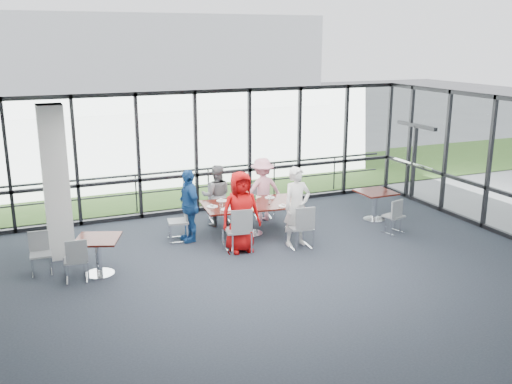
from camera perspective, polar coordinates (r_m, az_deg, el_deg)
name	(u,v)px	position (r m, az deg, el deg)	size (l,w,h in m)	color
floor	(277,283)	(10.89, 2.07, -9.08)	(12.00, 10.00, 0.02)	#1F262E
ceiling	(278,113)	(10.02, 2.24, 7.92)	(12.00, 10.00, 0.04)	silver
wall_front	(482,324)	(6.47, 21.64, -12.14)	(12.00, 0.10, 3.20)	silver
curtain_wall_back	(196,152)	(14.89, -6.02, 3.98)	(12.00, 0.10, 3.20)	white
exit_door	(414,163)	(16.69, 15.50, 2.78)	(0.12, 1.60, 2.10)	black
structural_column	(56,183)	(12.35, -19.38, 0.88)	(0.50, 0.50, 3.20)	white
apron	(155,173)	(19.97, -10.11, 1.91)	(80.00, 70.00, 0.02)	slate
grass_strip	(169,185)	(18.07, -8.68, 0.69)	(80.00, 5.00, 0.01)	#305B1D
hangar_main	(137,60)	(41.84, -11.85, 12.78)	(24.00, 10.00, 6.00)	silver
guard_rail	(191,188)	(15.70, -6.55, 0.42)	(0.06, 0.06, 12.00)	#2D2D33
main_table	(251,208)	(13.25, -0.50, -1.58)	(2.33, 1.44, 0.75)	#38140E
side_table_left	(98,244)	(11.41, -15.54, -5.07)	(1.04, 1.04, 0.75)	#38140E
side_table_right	(376,196)	(14.61, 11.87, -0.38)	(0.86, 0.86, 0.75)	#38140E
diner_near_left	(241,212)	(12.15, -1.55, -1.99)	(0.86, 0.56, 1.76)	#B50A0B
diner_near_right	(297,207)	(12.53, 4.11, -1.47)	(0.65, 0.47, 1.77)	white
diner_far_left	(216,196)	(13.90, -3.97, -0.35)	(0.74, 0.45, 1.51)	slate
diner_far_right	(262,190)	(14.24, 0.63, 0.24)	(1.03, 0.53, 1.60)	pink
diner_end	(189,205)	(12.89, -6.73, -1.33)	(0.97, 0.53, 1.65)	#1A488C
chair_main_nl	(237,230)	(12.20, -1.93, -3.87)	(0.47, 0.47, 0.97)	gray
chair_main_nr	(300,227)	(12.50, 4.41, -3.51)	(0.46, 0.46, 0.94)	gray
chair_main_fl	(221,204)	(14.16, -3.54, -1.19)	(0.48, 0.48, 0.98)	gray
chair_main_fr	(263,202)	(14.54, 0.71, -1.00)	(0.41, 0.41, 0.84)	gray
chair_main_end	(178,221)	(13.01, -7.81, -2.93)	(0.44, 0.44, 0.91)	gray
chair_spare_la	(75,260)	(11.33, -17.62, -6.48)	(0.41, 0.41, 0.84)	gray
chair_spare_lb	(41,254)	(11.87, -20.73, -5.87)	(0.39, 0.39, 0.81)	gray
chair_spare_r	(394,216)	(13.79, 13.59, -2.36)	(0.41, 0.41, 0.83)	gray
plate_nl	(226,209)	(12.75, -2.97, -1.75)	(0.26, 0.26, 0.01)	white
plate_nr	(284,206)	(13.01, 2.79, -1.41)	(0.24, 0.24, 0.01)	white
plate_fl	(222,201)	(13.45, -3.44, -0.86)	(0.26, 0.26, 0.01)	white
plate_fr	(270,198)	(13.69, 1.38, -0.56)	(0.24, 0.24, 0.01)	white
plate_end	(212,207)	(12.99, -4.40, -1.46)	(0.25, 0.25, 0.01)	white
tumbler_a	(241,206)	(12.83, -1.46, -1.37)	(0.06, 0.06, 0.13)	white
tumbler_b	(270,202)	(13.14, 1.36, -0.96)	(0.07, 0.07, 0.14)	white
tumbler_c	(251,197)	(13.48, -0.49, -0.54)	(0.07, 0.07, 0.13)	white
tumbler_d	(221,206)	(12.81, -3.50, -1.41)	(0.07, 0.07, 0.13)	white
menu_a	(249,210)	(12.73, -0.66, -1.78)	(0.30, 0.21, 0.00)	silver
menu_b	(293,204)	(13.16, 3.70, -1.25)	(0.31, 0.22, 0.00)	silver
menu_c	(254,197)	(13.72, -0.21, -0.54)	(0.32, 0.23, 0.00)	silver
condiment_caddy	(253,202)	(13.30, -0.34, -0.97)	(0.10, 0.07, 0.04)	black
ketchup_bottle	(254,199)	(13.24, -0.17, -0.73)	(0.06, 0.06, 0.18)	#A81226
green_bottle	(255,199)	(13.22, -0.13, -0.70)	(0.05, 0.05, 0.20)	#166A31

